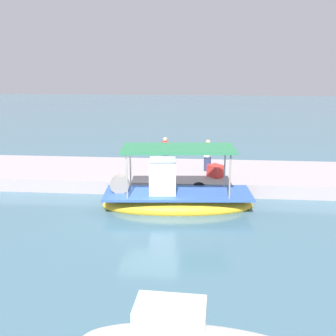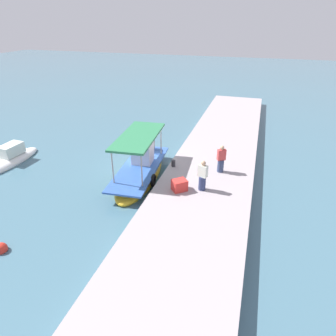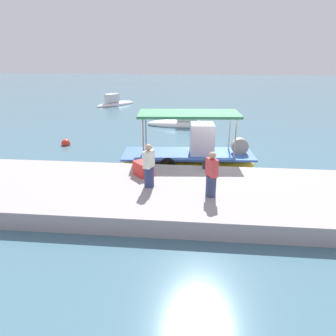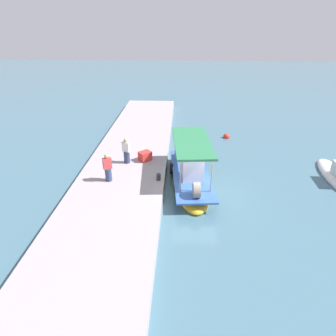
{
  "view_description": "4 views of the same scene",
  "coord_description": "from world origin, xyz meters",
  "px_view_note": "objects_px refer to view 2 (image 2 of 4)",
  "views": [
    {
      "loc": [
        -2.17,
        16.0,
        6.12
      ],
      "look_at": [
        -0.58,
        -2.29,
        1.23
      ],
      "focal_mm": 43.01,
      "sensor_mm": 36.0,
      "label": 1
    },
    {
      "loc": [
        -15.33,
        -6.4,
        8.55
      ],
      "look_at": [
        -1.86,
        -2.23,
        1.26
      ],
      "focal_mm": 31.4,
      "sensor_mm": 36.0,
      "label": 2
    },
    {
      "loc": [
        -0.67,
        -15.19,
        5.46
      ],
      "look_at": [
        -1.89,
        -2.81,
        0.85
      ],
      "focal_mm": 34.58,
      "sensor_mm": 36.0,
      "label": 3
    },
    {
      "loc": [
        13.1,
        -0.91,
        8.45
      ],
      "look_at": [
        -0.76,
        -1.59,
        1.19
      ],
      "focal_mm": 29.9,
      "sensor_mm": 36.0,
      "label": 4
    }
  ],
  "objects_px": {
    "fisherman_by_crate": "(203,177)",
    "cargo_crate": "(179,185)",
    "marker_buoy": "(1,249)",
    "moored_boat_near": "(8,161)",
    "mooring_bollard": "(173,163)",
    "fisherman_near_bollard": "(221,160)",
    "main_fishing_boat": "(141,169)"
  },
  "relations": [
    {
      "from": "mooring_bollard",
      "to": "main_fishing_boat",
      "type": "bearing_deg",
      "value": 111.34
    },
    {
      "from": "moored_boat_near",
      "to": "fisherman_by_crate",
      "type": "bearing_deg",
      "value": -92.03
    },
    {
      "from": "cargo_crate",
      "to": "moored_boat_near",
      "type": "xyz_separation_m",
      "value": [
        0.86,
        11.77,
        -0.7
      ]
    },
    {
      "from": "main_fishing_boat",
      "to": "moored_boat_near",
      "type": "xyz_separation_m",
      "value": [
        -0.92,
        8.9,
        -0.26
      ]
    },
    {
      "from": "marker_buoy",
      "to": "main_fishing_boat",
      "type": "bearing_deg",
      "value": -22.42
    },
    {
      "from": "main_fishing_boat",
      "to": "cargo_crate",
      "type": "relative_size",
      "value": 9.22
    },
    {
      "from": "mooring_bollard",
      "to": "moored_boat_near",
      "type": "distance_m",
      "value": 10.85
    },
    {
      "from": "fisherman_by_crate",
      "to": "moored_boat_near",
      "type": "distance_m",
      "value": 12.91
    },
    {
      "from": "fisherman_near_bollard",
      "to": "moored_boat_near",
      "type": "height_order",
      "value": "fisherman_near_bollard"
    },
    {
      "from": "fisherman_by_crate",
      "to": "mooring_bollard",
      "type": "relative_size",
      "value": 4.23
    },
    {
      "from": "cargo_crate",
      "to": "marker_buoy",
      "type": "xyz_separation_m",
      "value": [
        -5.77,
        5.98,
        -0.81
      ]
    },
    {
      "from": "main_fishing_boat",
      "to": "mooring_bollard",
      "type": "relative_size",
      "value": 17.23
    },
    {
      "from": "fisherman_by_crate",
      "to": "moored_boat_near",
      "type": "relative_size",
      "value": 0.32
    },
    {
      "from": "fisherman_by_crate",
      "to": "marker_buoy",
      "type": "distance_m",
      "value": 9.47
    },
    {
      "from": "fisherman_near_bollard",
      "to": "mooring_bollard",
      "type": "relative_size",
      "value": 4.17
    },
    {
      "from": "fisherman_by_crate",
      "to": "marker_buoy",
      "type": "xyz_separation_m",
      "value": [
        -6.17,
        7.07,
        -1.26
      ]
    },
    {
      "from": "main_fishing_boat",
      "to": "marker_buoy",
      "type": "relative_size",
      "value": 12.71
    },
    {
      "from": "fisherman_by_crate",
      "to": "mooring_bollard",
      "type": "height_order",
      "value": "fisherman_by_crate"
    },
    {
      "from": "fisherman_near_bollard",
      "to": "fisherman_by_crate",
      "type": "relative_size",
      "value": 0.98
    },
    {
      "from": "cargo_crate",
      "to": "mooring_bollard",
      "type": "bearing_deg",
      "value": 22.9
    },
    {
      "from": "fisherman_near_bollard",
      "to": "mooring_bollard",
      "type": "bearing_deg",
      "value": 93.47
    },
    {
      "from": "mooring_bollard",
      "to": "marker_buoy",
      "type": "relative_size",
      "value": 0.74
    },
    {
      "from": "fisherman_by_crate",
      "to": "moored_boat_near",
      "type": "height_order",
      "value": "fisherman_by_crate"
    },
    {
      "from": "cargo_crate",
      "to": "moored_boat_near",
      "type": "distance_m",
      "value": 11.82
    },
    {
      "from": "mooring_bollard",
      "to": "cargo_crate",
      "type": "xyz_separation_m",
      "value": [
        -2.49,
        -1.05,
        0.1
      ]
    },
    {
      "from": "main_fishing_boat",
      "to": "fisherman_by_crate",
      "type": "relative_size",
      "value": 4.07
    },
    {
      "from": "fisherman_by_crate",
      "to": "cargo_crate",
      "type": "relative_size",
      "value": 2.27
    },
    {
      "from": "moored_boat_near",
      "to": "marker_buoy",
      "type": "bearing_deg",
      "value": -138.87
    },
    {
      "from": "mooring_bollard",
      "to": "marker_buoy",
      "type": "height_order",
      "value": "mooring_bollard"
    },
    {
      "from": "mooring_bollard",
      "to": "cargo_crate",
      "type": "relative_size",
      "value": 0.54
    },
    {
      "from": "fisherman_near_bollard",
      "to": "fisherman_by_crate",
      "type": "height_order",
      "value": "fisherman_by_crate"
    },
    {
      "from": "fisherman_near_bollard",
      "to": "cargo_crate",
      "type": "bearing_deg",
      "value": 147.37
    }
  ]
}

